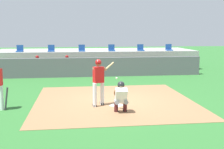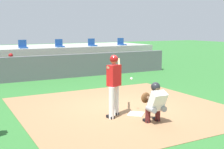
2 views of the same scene
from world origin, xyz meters
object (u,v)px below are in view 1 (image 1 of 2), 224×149
(stadium_seat_3, at_px, (112,49))
(stadium_seat_4, at_px, (141,49))
(dugout_player_1, at_px, (67,65))
(batter_at_plate, at_px, (99,79))
(stadium_seat_1, at_px, (51,50))
(catcher_crouched, at_px, (121,96))
(dugout_player_0, at_px, (37,65))
(stadium_seat_2, at_px, (82,49))
(stadium_seat_0, at_px, (20,50))
(home_plate, at_px, (117,105))
(stadium_seat_5, at_px, (169,49))

(stadium_seat_3, distance_m, stadium_seat_4, 2.17)
(dugout_player_1, bearing_deg, stadium_seat_4, 20.82)
(batter_at_plate, bearing_deg, stadium_seat_1, 104.32)
(stadium_seat_3, bearing_deg, dugout_player_1, -147.41)
(catcher_crouched, xyz_separation_m, dugout_player_0, (-4.00, 9.05, 0.06))
(stadium_seat_4, bearing_deg, stadium_seat_2, 180.00)
(stadium_seat_0, relative_size, stadium_seat_3, 1.00)
(stadium_seat_4, bearing_deg, batter_at_plate, -111.33)
(dugout_player_1, height_order, stadium_seat_4, stadium_seat_4)
(catcher_crouched, distance_m, dugout_player_0, 9.90)
(home_plate, relative_size, stadium_seat_4, 0.92)
(catcher_crouched, distance_m, stadium_seat_4, 11.59)
(dugout_player_1, bearing_deg, stadium_seat_1, 119.48)
(catcher_crouched, xyz_separation_m, stadium_seat_2, (-1.08, 11.09, 0.93))
(dugout_player_0, distance_m, stadium_seat_2, 3.66)
(stadium_seat_2, relative_size, stadium_seat_5, 1.00)
(batter_at_plate, distance_m, stadium_seat_5, 11.78)
(batter_at_plate, bearing_deg, stadium_seat_2, 92.29)
(dugout_player_1, bearing_deg, dugout_player_0, 180.00)
(catcher_crouched, relative_size, stadium_seat_2, 3.35)
(stadium_seat_1, distance_m, stadium_seat_5, 8.67)
(batter_at_plate, bearing_deg, stadium_seat_5, 58.79)
(stadium_seat_5, bearing_deg, home_plate, -118.02)
(stadium_seat_1, distance_m, stadium_seat_4, 6.50)
(stadium_seat_1, xyz_separation_m, stadium_seat_5, (8.67, 0.00, 0.00))
(stadium_seat_2, distance_m, stadium_seat_4, 4.33)
(stadium_seat_0, bearing_deg, home_plate, -61.98)
(stadium_seat_2, relative_size, stadium_seat_3, 1.00)
(dugout_player_1, bearing_deg, stadium_seat_0, 148.48)
(home_plate, distance_m, stadium_seat_4, 10.79)
(dugout_player_1, distance_m, stadium_seat_0, 3.99)
(home_plate, height_order, stadium_seat_3, stadium_seat_3)
(dugout_player_0, bearing_deg, home_plate, -63.87)
(batter_at_plate, distance_m, stadium_seat_1, 10.40)
(batter_at_plate, bearing_deg, catcher_crouched, -56.32)
(dugout_player_0, height_order, stadium_seat_0, stadium_seat_0)
(stadium_seat_1, bearing_deg, dugout_player_1, -60.52)
(stadium_seat_2, bearing_deg, stadium_seat_3, 0.00)
(stadium_seat_2, bearing_deg, home_plate, -83.92)
(stadium_seat_5, bearing_deg, catcher_crouched, -116.03)
(dugout_player_0, xyz_separation_m, stadium_seat_5, (9.41, 2.03, 0.86))
(dugout_player_0, relative_size, stadium_seat_5, 2.71)
(dugout_player_1, xyz_separation_m, stadium_seat_1, (-1.15, 2.03, 0.86))
(stadium_seat_3, relative_size, stadium_seat_5, 1.00)
(stadium_seat_5, bearing_deg, dugout_player_1, -164.85)
(catcher_crouched, distance_m, stadium_seat_0, 12.37)
(batter_at_plate, xyz_separation_m, dugout_player_0, (-3.31, 8.03, -0.36))
(batter_at_plate, height_order, stadium_seat_0, stadium_seat_0)
(catcher_crouched, relative_size, dugout_player_1, 1.24)
(home_plate, height_order, stadium_seat_1, stadium_seat_1)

